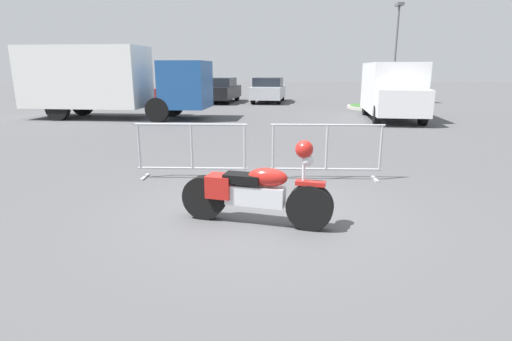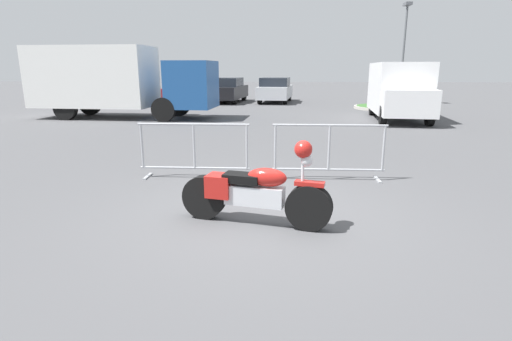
# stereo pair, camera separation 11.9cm
# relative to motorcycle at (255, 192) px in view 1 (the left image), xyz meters

# --- Properties ---
(ground_plane) EXTENTS (120.00, 120.00, 0.00)m
(ground_plane) POSITION_rel_motorcycle_xyz_m (0.09, 0.33, -0.45)
(ground_plane) COLOR #4C4C4F
(motorcycle) EXTENTS (2.09, 0.68, 1.19)m
(motorcycle) POSITION_rel_motorcycle_xyz_m (0.00, 0.00, 0.00)
(motorcycle) COLOR black
(motorcycle) RESTS_ON ground
(crowd_barrier_near) EXTENTS (2.13, 0.45, 1.07)m
(crowd_barrier_near) POSITION_rel_motorcycle_xyz_m (-1.29, 2.31, 0.10)
(crowd_barrier_near) COLOR #9EA0A5
(crowd_barrier_near) RESTS_ON ground
(crowd_barrier_far) EXTENTS (2.13, 0.45, 1.07)m
(crowd_barrier_far) POSITION_rel_motorcycle_xyz_m (1.29, 2.31, 0.10)
(crowd_barrier_far) COLOR #9EA0A5
(crowd_barrier_far) RESTS_ON ground
(box_truck) EXTENTS (7.85, 2.84, 2.98)m
(box_truck) POSITION_rel_motorcycle_xyz_m (-6.61, 11.85, 1.18)
(box_truck) COLOR white
(box_truck) RESTS_ON ground
(delivery_van) EXTENTS (2.48, 5.18, 2.31)m
(delivery_van) POSITION_rel_motorcycle_xyz_m (5.36, 11.92, 0.79)
(delivery_van) COLOR white
(delivery_van) RESTS_ON ground
(parked_car_white) EXTENTS (2.06, 4.14, 1.35)m
(parked_car_white) POSITION_rel_motorcycle_xyz_m (-11.81, 20.57, 0.23)
(parked_car_white) COLOR white
(parked_car_white) RESTS_ON ground
(parked_car_red) EXTENTS (2.09, 4.19, 1.37)m
(parked_car_red) POSITION_rel_motorcycle_xyz_m (-8.80, 20.35, 0.24)
(parked_car_red) COLOR #B21E19
(parked_car_red) RESTS_ON ground
(parked_car_maroon) EXTENTS (2.08, 4.17, 1.36)m
(parked_car_maroon) POSITION_rel_motorcycle_xyz_m (-5.80, 20.54, 0.24)
(parked_car_maroon) COLOR maroon
(parked_car_maroon) RESTS_ON ground
(parked_car_black) EXTENTS (2.33, 4.67, 1.52)m
(parked_car_black) POSITION_rel_motorcycle_xyz_m (-2.79, 20.22, 0.32)
(parked_car_black) COLOR black
(parked_car_black) RESTS_ON ground
(parked_car_silver) EXTENTS (2.33, 4.68, 1.53)m
(parked_car_silver) POSITION_rel_motorcycle_xyz_m (0.21, 20.43, 0.32)
(parked_car_silver) COLOR #B7BABF
(parked_car_silver) RESTS_ON ground
(pedestrian) EXTENTS (0.40, 0.40, 1.69)m
(pedestrian) POSITION_rel_motorcycle_xyz_m (6.34, 13.44, 0.46)
(pedestrian) COLOR #262838
(pedestrian) RESTS_ON ground
(planter_island) EXTENTS (3.29, 3.29, 0.99)m
(planter_island) POSITION_rel_motorcycle_xyz_m (6.25, 16.77, -0.20)
(planter_island) COLOR #ADA89E
(planter_island) RESTS_ON ground
(street_lamp) EXTENTS (0.36, 0.70, 5.68)m
(street_lamp) POSITION_rel_motorcycle_xyz_m (7.62, 19.33, 3.26)
(street_lamp) COLOR #595B60
(street_lamp) RESTS_ON ground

